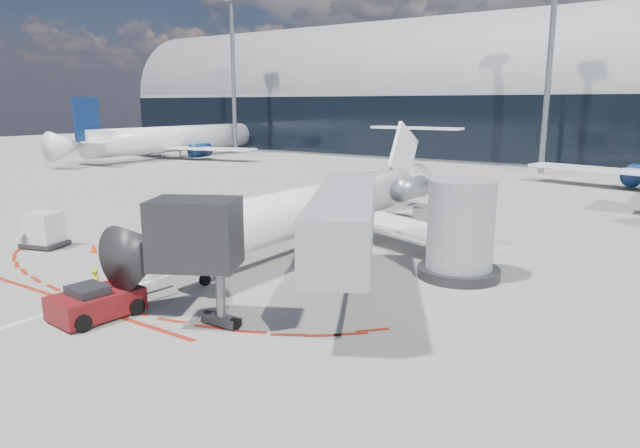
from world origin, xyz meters
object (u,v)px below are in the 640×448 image
Objects in this scene: ramp_worker at (97,286)px; uld_container at (44,230)px; pushback_tug at (96,302)px; regional_jet at (326,204)px.

ramp_worker is 0.59× the size of uld_container.
pushback_tug is 1.69m from ramp_worker.
pushback_tug is at bearing 145.82° from ramp_worker.
regional_jet is 14.87m from ramp_worker.
uld_container reaches higher than ramp_worker.
regional_jet is at bearing 21.36° from uld_container.
ramp_worker reaches higher than pushback_tug.
regional_jet reaches higher than pushback_tug.
uld_container is at bearing -18.10° from ramp_worker.
regional_jet is at bearing -95.01° from ramp_worker.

